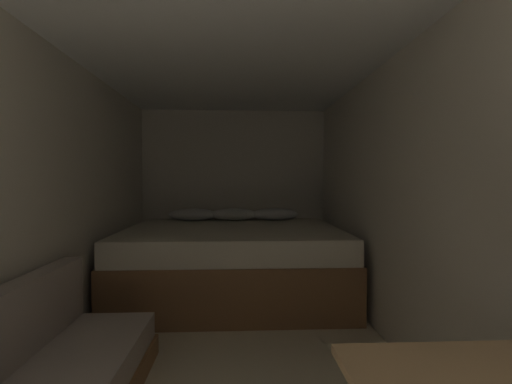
% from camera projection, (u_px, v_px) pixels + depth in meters
% --- Properties ---
extents(ground_plane, '(6.87, 6.87, 0.00)m').
position_uv_depth(ground_plane, '(230.00, 376.00, 2.21)').
color(ground_plane, beige).
extents(wall_back, '(2.34, 0.05, 2.02)m').
position_uv_depth(wall_back, '(234.00, 192.00, 4.63)').
color(wall_back, beige).
rests_on(wall_back, ground).
extents(wall_left, '(0.05, 4.87, 2.02)m').
position_uv_depth(wall_left, '(29.00, 207.00, 2.12)').
color(wall_left, beige).
rests_on(wall_left, ground).
extents(wall_right, '(0.05, 4.87, 2.02)m').
position_uv_depth(wall_right, '(420.00, 206.00, 2.23)').
color(wall_right, beige).
rests_on(wall_right, ground).
extents(ceiling_slab, '(2.34, 4.87, 0.05)m').
position_uv_depth(ceiling_slab, '(229.00, 27.00, 2.14)').
color(ceiling_slab, white).
rests_on(ceiling_slab, wall_left).
extents(bed, '(2.12, 1.72, 0.83)m').
position_uv_depth(bed, '(233.00, 261.00, 3.74)').
color(bed, brown).
rests_on(bed, ground).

